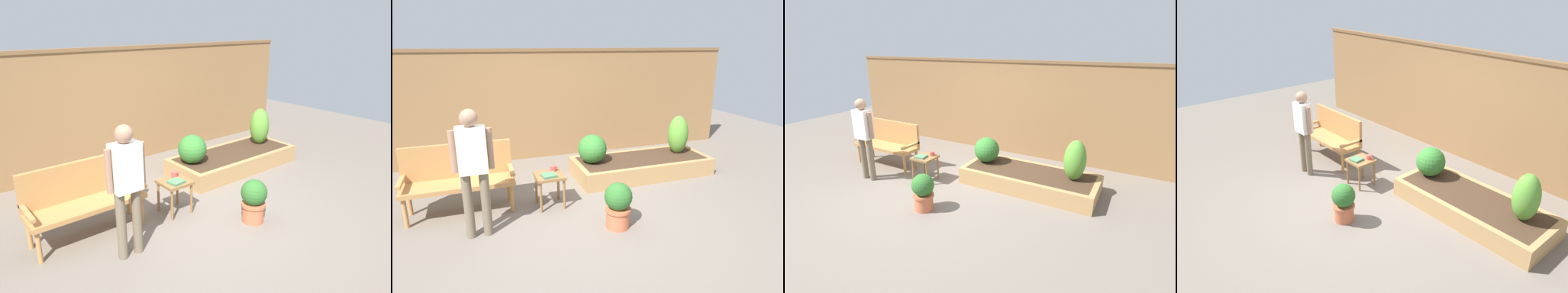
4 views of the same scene
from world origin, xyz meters
TOP-DOWN VIEW (x-y plane):
  - ground_plane at (0.00, 0.00)m, footprint 14.00×14.00m
  - fence_back at (0.00, 2.60)m, footprint 8.40×0.14m
  - garden_bench at (-1.50, 0.61)m, footprint 1.44×0.48m
  - side_table at (-0.30, 0.34)m, footprint 0.40×0.40m
  - cup_on_table at (-0.22, 0.45)m, footprint 0.12×0.09m
  - book_on_table at (-0.33, 0.26)m, footprint 0.21×0.21m
  - potted_boxwood at (0.37, -0.53)m, footprint 0.35×0.35m
  - raised_planter_bed at (1.52, 1.04)m, footprint 2.40×1.00m
  - shrub_near_bench at (0.62, 1.09)m, footprint 0.49×0.49m
  - shrub_far_corner at (2.28, 1.09)m, footprint 0.36×0.36m
  - person_by_bench at (-1.29, -0.16)m, footprint 0.47×0.20m

SIDE VIEW (x-z plane):
  - ground_plane at x=0.00m, z-range 0.00..0.00m
  - raised_planter_bed at x=1.52m, z-range 0.00..0.30m
  - potted_boxwood at x=0.37m, z-range 0.02..0.62m
  - side_table at x=-0.30m, z-range 0.16..0.64m
  - book_on_table at x=-0.33m, z-range 0.48..0.52m
  - cup_on_table at x=-0.22m, z-range 0.48..0.56m
  - shrub_near_bench at x=0.62m, z-range 0.30..0.79m
  - garden_bench at x=-1.50m, z-range 0.07..1.01m
  - shrub_far_corner at x=2.28m, z-range 0.30..0.99m
  - person_by_bench at x=-1.29m, z-range 0.15..1.71m
  - fence_back at x=0.00m, z-range 0.01..2.17m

